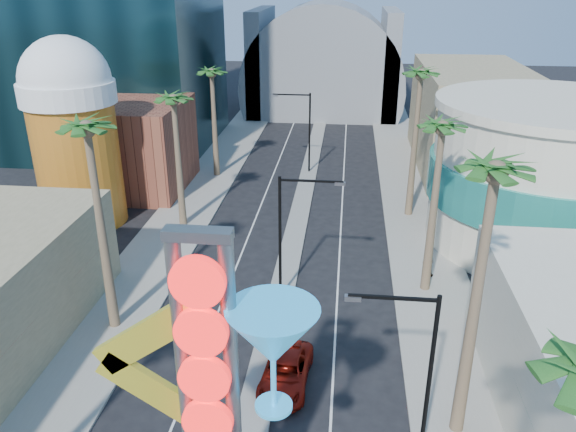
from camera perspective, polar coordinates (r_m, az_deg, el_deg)
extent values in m
cube|color=gray|center=(50.03, -9.55, 1.50)|extent=(5.00, 100.00, 0.15)
cube|color=gray|center=(48.61, 12.58, 0.59)|extent=(5.00, 100.00, 0.15)
cube|color=gray|center=(51.18, 1.65, 2.34)|extent=(1.60, 84.00, 0.15)
cube|color=brown|center=(53.52, -15.77, 6.85)|extent=(10.00, 10.00, 8.00)
cube|color=#8D7F5B|center=(60.43, 18.03, 9.41)|extent=(10.00, 20.00, 10.00)
cylinder|color=#BE7C19|center=(46.68, -20.52, 5.13)|extent=(6.40, 6.40, 10.00)
cylinder|color=white|center=(45.41, -21.49, 11.59)|extent=(7.00, 7.00, 1.60)
sphere|color=white|center=(45.27, -21.64, 12.58)|extent=(6.60, 6.60, 6.60)
cylinder|color=beige|center=(44.23, 24.78, 3.46)|extent=(16.00, 16.00, 10.00)
cylinder|color=teal|center=(44.23, 24.78, 3.46)|extent=(16.60, 16.60, 3.00)
cylinder|color=beige|center=(42.90, 25.98, 10.11)|extent=(16.60, 16.60, 0.60)
cylinder|color=slate|center=(82.96, 3.65, 13.35)|extent=(22.00, 16.00, 22.00)
cube|color=slate|center=(83.38, -2.72, 15.51)|extent=(2.00, 16.00, 14.00)
cube|color=slate|center=(82.58, 10.17, 15.11)|extent=(2.00, 16.00, 14.00)
cylinder|color=slate|center=(17.96, -10.17, -19.01)|extent=(0.44, 0.44, 12.00)
cylinder|color=slate|center=(17.67, -5.54, -19.54)|extent=(0.44, 0.44, 12.00)
cube|color=slate|center=(14.49, -9.15, -1.86)|extent=(1.80, 0.50, 0.30)
cylinder|color=red|center=(14.74, -9.20, -6.66)|extent=(1.50, 0.25, 1.50)
cylinder|color=red|center=(15.57, -8.83, -11.60)|extent=(1.50, 0.25, 1.50)
cylinder|color=red|center=(16.50, -8.49, -16.01)|extent=(1.50, 0.25, 1.50)
cylinder|color=red|center=(17.52, -8.17, -19.93)|extent=(1.50, 0.25, 1.50)
cube|color=yellow|center=(16.54, -13.90, -11.63)|extent=(3.47, 0.25, 2.80)
cube|color=yellow|center=(17.75, -13.26, -16.94)|extent=(3.47, 0.25, 2.80)
cone|color=#2597D4|center=(15.66, -1.55, -12.17)|extent=(2.60, 2.60, 1.80)
cylinder|color=#2597D4|center=(16.64, -1.49, -16.65)|extent=(0.16, 0.16, 1.60)
cylinder|color=#2597D4|center=(17.17, -1.46, -18.70)|extent=(1.10, 1.10, 0.12)
cylinder|color=black|center=(33.18, -0.81, -2.48)|extent=(0.18, 0.18, 8.00)
cube|color=black|center=(31.54, 2.40, 3.58)|extent=(3.60, 0.12, 0.12)
cube|color=slate|center=(31.52, 5.31, 3.29)|extent=(0.60, 0.25, 0.18)
cylinder|color=black|center=(55.65, 2.20, 8.34)|extent=(0.18, 0.18, 8.00)
cube|color=black|center=(54.94, 0.35, 12.22)|extent=(3.60, 0.12, 0.12)
cube|color=slate|center=(55.14, -1.34, 12.15)|extent=(0.60, 0.25, 0.18)
cylinder|color=black|center=(23.09, 14.09, -16.35)|extent=(0.18, 0.18, 8.00)
cube|color=black|center=(20.70, 10.64, -8.19)|extent=(3.24, 0.12, 0.12)
cube|color=slate|center=(20.67, 6.60, -8.28)|extent=(0.60, 0.25, 0.18)
cylinder|color=brown|center=(31.29, -18.35, -1.89)|extent=(0.40, 0.40, 11.50)
sphere|color=#184A19|center=(29.42, -19.77, 8.29)|extent=(2.40, 2.40, 2.40)
cylinder|color=brown|center=(43.72, -11.04, 5.02)|extent=(0.40, 0.40, 10.00)
sphere|color=#184A19|center=(42.45, -11.56, 11.43)|extent=(2.40, 2.40, 2.40)
cylinder|color=brown|center=(54.83, -7.48, 9.00)|extent=(0.40, 0.40, 10.00)
sphere|color=#184A19|center=(53.81, -7.76, 14.16)|extent=(2.40, 2.40, 2.40)
cylinder|color=brown|center=(23.86, 18.33, -9.53)|extent=(0.40, 0.40, 12.00)
sphere|color=#184A19|center=(21.33, 20.35, 4.17)|extent=(2.40, 2.40, 2.40)
cylinder|color=brown|center=(34.68, 14.51, 0.19)|extent=(0.40, 0.40, 10.50)
sphere|color=#184A19|center=(33.03, 15.43, 8.58)|extent=(2.40, 2.40, 2.40)
cylinder|color=brown|center=(45.74, 12.70, 6.69)|extent=(0.40, 0.40, 11.50)
sphere|color=#184A19|center=(44.48, 13.37, 13.79)|extent=(2.40, 2.40, 2.40)
imported|color=maroon|center=(28.32, -0.24, -15.60)|extent=(2.51, 4.96, 1.34)
imported|color=gray|center=(38.04, 14.04, -4.76)|extent=(0.87, 0.72, 1.66)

